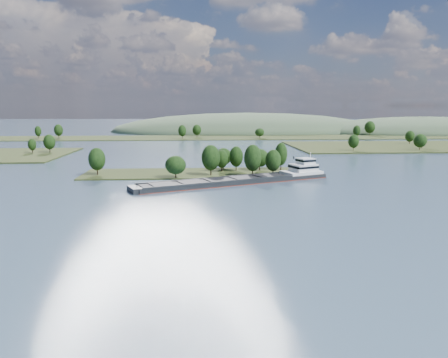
{
  "coord_description": "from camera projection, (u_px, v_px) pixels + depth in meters",
  "views": [
    {
      "loc": [
        -0.25,
        -12.38,
        30.02
      ],
      "look_at": [
        8.72,
        130.0,
        6.0
      ],
      "focal_mm": 35.0,
      "sensor_mm": 36.0,
      "label": 1
    }
  ],
  "objects": [
    {
      "name": "ground",
      "position": [
        198.0,
        204.0,
        135.29
      ],
      "size": [
        1800.0,
        1800.0,
        0.0
      ],
      "primitive_type": "plane",
      "color": "#3D536A",
      "rests_on": "ground"
    },
    {
      "name": "tree_island",
      "position": [
        211.0,
        165.0,
        192.58
      ],
      "size": [
        100.0,
        34.02,
        14.72
      ],
      "color": "#273115",
      "rests_on": "ground"
    },
    {
      "name": "back_shoreline",
      "position": [
        207.0,
        137.0,
        411.1
      ],
      "size": [
        900.0,
        60.0,
        15.66
      ],
      "color": "#273115",
      "rests_on": "ground"
    },
    {
      "name": "hill_east",
      "position": [
        425.0,
        132.0,
        495.87
      ],
      "size": [
        260.0,
        140.0,
        36.0
      ],
      "primitive_type": "ellipsoid",
      "color": "#3C5138",
      "rests_on": "ground"
    },
    {
      "name": "hill_west",
      "position": [
        248.0,
        132.0,
        512.99
      ],
      "size": [
        320.0,
        160.0,
        44.0
      ],
      "primitive_type": "ellipsoid",
      "color": "#3C5138",
      "rests_on": "ground"
    },
    {
      "name": "cargo_barge",
      "position": [
        248.0,
        179.0,
        172.95
      ],
      "size": [
        79.67,
        41.07,
        11.15
      ],
      "color": "black",
      "rests_on": "ground"
    }
  ]
}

